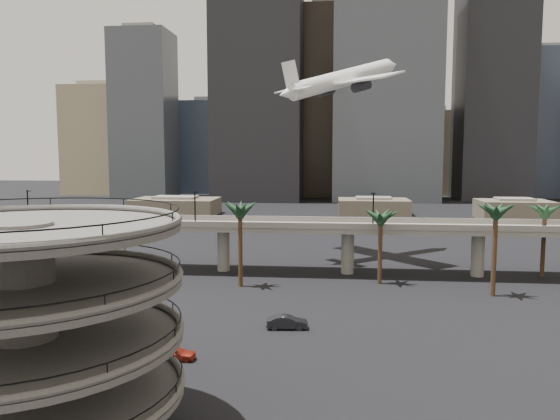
# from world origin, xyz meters

# --- Properties ---
(parking_ramp) EXTENTS (22.20, 22.20, 17.35)m
(parking_ramp) POSITION_xyz_m (-13.00, -4.00, 9.84)
(parking_ramp) COLOR #52504D
(parking_ramp) RESTS_ON ground
(overpass) EXTENTS (130.00, 9.30, 14.70)m
(overpass) POSITION_xyz_m (0.00, 55.00, 7.34)
(overpass) COLOR gray
(overpass) RESTS_ON ground
(palm_trees) EXTENTS (54.40, 18.40, 14.00)m
(palm_trees) POSITION_xyz_m (21.48, 47.47, 11.30)
(palm_trees) COLOR #46301E
(palm_trees) RESTS_ON ground
(low_buildings) EXTENTS (135.00, 27.50, 6.80)m
(low_buildings) POSITION_xyz_m (6.89, 142.30, 2.86)
(low_buildings) COLOR brown
(low_buildings) RESTS_ON ground
(skyline) EXTENTS (269.00, 86.00, 119.76)m
(skyline) POSITION_xyz_m (15.11, 217.08, 43.78)
(skyline) COLOR gray
(skyline) RESTS_ON ground
(airborne_jet) EXTENTS (26.16, 25.02, 11.56)m
(airborne_jet) POSITION_xyz_m (9.92, 71.61, 35.44)
(airborne_jet) COLOR white
(airborne_jet) RESTS_ON ground
(car_a) EXTENTS (4.32, 1.84, 1.46)m
(car_a) POSITION_xyz_m (-7.41, 12.98, 0.73)
(car_a) COLOR #A12917
(car_a) RESTS_ON ground
(car_b) EXTENTS (5.10, 2.17, 1.64)m
(car_b) POSITION_xyz_m (3.15, 23.91, 0.82)
(car_b) COLOR black
(car_b) RESTS_ON ground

